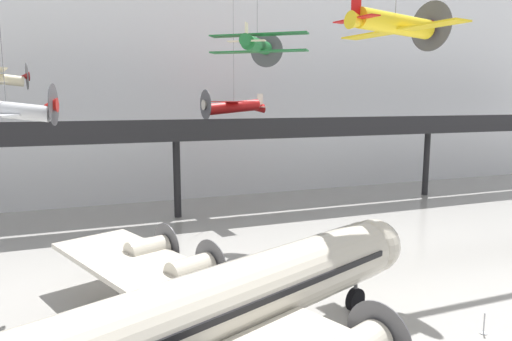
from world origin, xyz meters
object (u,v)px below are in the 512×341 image
airliner_silver_main (218,306)px  suspended_plane_green_biplane (257,45)px  suspended_plane_yellow_lowwing (395,24)px  suspended_plane_silver_racer (7,110)px  suspended_plane_red_highwing (234,106)px  stanchion_barrier (484,327)px

airliner_silver_main → suspended_plane_green_biplane: size_ratio=3.19×
suspended_plane_yellow_lowwing → suspended_plane_silver_racer: bearing=154.5°
airliner_silver_main → suspended_plane_yellow_lowwing: 18.47m
suspended_plane_yellow_lowwing → suspended_plane_silver_racer: (-20.78, 5.59, -4.81)m
airliner_silver_main → suspended_plane_green_biplane: 22.78m
suspended_plane_yellow_lowwing → suspended_plane_red_highwing: suspended_plane_yellow_lowwing is taller
suspended_plane_silver_racer → suspended_plane_green_biplane: (16.70, 5.75, 4.74)m
suspended_plane_silver_racer → stanchion_barrier: 27.13m
airliner_silver_main → suspended_plane_red_highwing: 29.81m
suspended_plane_yellow_lowwing → suspended_plane_red_highwing: bearing=87.0°
stanchion_barrier → suspended_plane_red_highwing: bearing=97.6°
airliner_silver_main → suspended_plane_green_biplane: bearing=42.4°
suspended_plane_yellow_lowwing → stanchion_barrier: suspended_plane_yellow_lowwing is taller
suspended_plane_yellow_lowwing → suspended_plane_silver_racer: size_ratio=0.68×
airliner_silver_main → suspended_plane_silver_racer: (-8.42, 11.54, 7.56)m
suspended_plane_yellow_lowwing → airliner_silver_main: bearing=-164.8°
suspended_plane_green_biplane → stanchion_barrier: bearing=-127.7°
stanchion_barrier → suspended_plane_green_biplane: bearing=105.6°
suspended_plane_yellow_lowwing → stanchion_barrier: 16.79m
airliner_silver_main → stanchion_barrier: (13.32, -0.80, -2.98)m
airliner_silver_main → suspended_plane_yellow_lowwing: bearing=3.7°
suspended_plane_yellow_lowwing → suspended_plane_green_biplane: 12.05m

